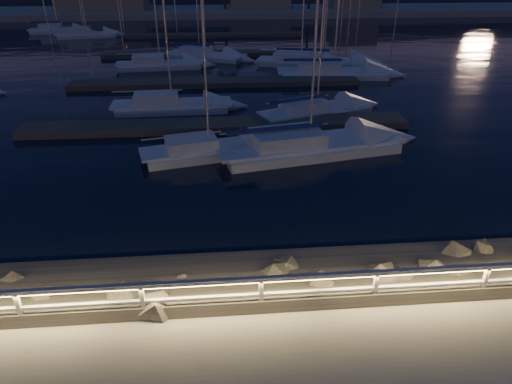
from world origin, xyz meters
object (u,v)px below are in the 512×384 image
sailboat_f (169,104)px  sailboat_j (158,64)px  sailboat_c (314,110)px  sailboat_n (85,34)px  sailboat_d (305,144)px  sailboat_m (57,30)px  sailboat_h (330,72)px  sailboat_k (204,54)px  sailboat_l (319,61)px  sailboat_g (299,61)px  guard_rail (219,289)px  sailboat_b (205,149)px

sailboat_f → sailboat_j: (-2.01, 12.72, 0.00)m
sailboat_c → sailboat_n: size_ratio=1.01×
sailboat_d → sailboat_m: size_ratio=1.29×
sailboat_c → sailboat_h: (3.40, 10.15, 0.04)m
sailboat_j → sailboat_m: size_ratio=1.04×
sailboat_h → sailboat_k: bearing=145.9°
sailboat_c → sailboat_l: (3.39, 14.48, 0.04)m
sailboat_c → sailboat_j: (-11.06, 14.63, 0.03)m
sailboat_h → sailboat_n: sailboat_h is taller
sailboat_g → guard_rail: bearing=-83.2°
sailboat_n → sailboat_d: bearing=-72.9°
sailboat_k → sailboat_n: (-14.63, 14.47, 0.00)m
sailboat_j → sailboat_l: (14.45, -0.14, 0.01)m
sailboat_f → sailboat_k: (1.97, 16.64, -0.01)m
sailboat_d → sailboat_f: bearing=122.3°
sailboat_f → sailboat_g: (10.59, 12.71, -0.01)m
guard_rail → sailboat_j: 32.80m
sailboat_c → sailboat_h: size_ratio=0.81×
guard_rail → sailboat_h: (9.49, 27.92, -0.93)m
sailboat_f → sailboat_n: (-12.66, 31.11, -0.01)m
sailboat_c → sailboat_l: size_ratio=0.81×
sailboat_m → sailboat_h: bearing=-44.6°
sailboat_k → sailboat_b: bearing=-64.0°
guard_rail → sailboat_h: 29.51m
sailboat_l → sailboat_m: size_ratio=1.26×
sailboat_c → sailboat_n: bearing=101.6°
sailboat_j → sailboat_n: (-10.65, 18.39, -0.01)m
sailboat_h → sailboat_j: bearing=167.4°
sailboat_g → sailboat_m: sailboat_g is taller
sailboat_l → sailboat_n: 31.20m
guard_rail → sailboat_c: bearing=71.1°
sailboat_f → sailboat_h: sailboat_h is taller
sailboat_d → sailboat_l: (5.06, 20.31, -0.01)m
sailboat_b → sailboat_c: (6.63, 5.82, 0.01)m
guard_rail → sailboat_d: bearing=69.7°
sailboat_h → sailboat_l: sailboat_l is taller
sailboat_k → sailboat_n: size_ratio=1.07×
sailboat_b → sailboat_f: 8.10m
sailboat_k → sailboat_c: bearing=-44.2°
sailboat_g → sailboat_m: bearing=161.3°
sailboat_k → sailboat_l: (10.47, -4.06, 0.02)m
sailboat_c → sailboat_n: sailboat_c is taller
sailboat_d → sailboat_n: (-20.04, 38.84, -0.03)m
sailboat_d → sailboat_k: size_ratio=1.20×
sailboat_g → sailboat_j: (-12.60, 0.01, 0.01)m
sailboat_m → sailboat_l: bearing=-39.7°
sailboat_m → sailboat_g: bearing=-41.3°
sailboat_c → sailboat_j: bearing=105.3°
sailboat_j → sailboat_k: 5.59m
sailboat_g → sailboat_l: sailboat_l is taller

